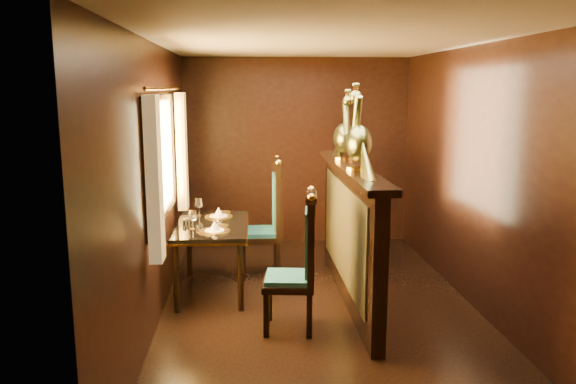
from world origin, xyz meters
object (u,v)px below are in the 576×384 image
object	(u,v)px
dining_table	(212,231)
chair_left	(302,258)
peacock_left	(359,127)
peacock_right	(344,125)
chair_right	(271,215)

from	to	relation	value
dining_table	chair_left	world-z (taller)	chair_left
dining_table	peacock_left	world-z (taller)	peacock_left
peacock_left	peacock_right	world-z (taller)	peacock_left
dining_table	chair_right	bearing A→B (deg)	37.67
chair_left	peacock_right	size ratio (longest dim) A/B	1.72
chair_right	dining_table	bearing A→B (deg)	-142.73
dining_table	peacock_right	xyz separation A→B (m)	(1.38, 0.09, 1.07)
dining_table	chair_right	size ratio (longest dim) A/B	0.91
peacock_left	peacock_right	size ratio (longest dim) A/B	1.08
dining_table	peacock_right	distance (m)	1.75
chair_left	peacock_right	xyz separation A→B (m)	(0.54, 1.09, 1.07)
chair_left	peacock_left	size ratio (longest dim) A/B	1.60
chair_right	peacock_left	world-z (taller)	peacock_left
dining_table	chair_left	xyz separation A→B (m)	(0.84, -1.01, -0.00)
dining_table	peacock_right	bearing A→B (deg)	4.46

